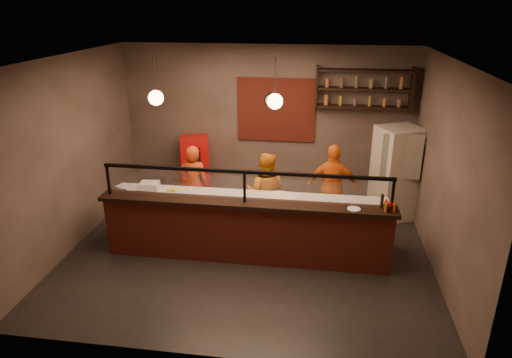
% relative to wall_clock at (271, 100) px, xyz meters
% --- Properties ---
extents(floor, '(6.00, 6.00, 0.00)m').
position_rel_wall_clock_xyz_m(floor, '(-0.10, -2.46, -2.10)').
color(floor, black).
rests_on(floor, ground).
extents(ceiling, '(6.00, 6.00, 0.00)m').
position_rel_wall_clock_xyz_m(ceiling, '(-0.10, -2.46, 1.10)').
color(ceiling, '#342C28').
rests_on(ceiling, wall_back).
extents(wall_back, '(6.00, 0.00, 6.00)m').
position_rel_wall_clock_xyz_m(wall_back, '(-0.10, 0.04, -0.50)').
color(wall_back, '#796558').
rests_on(wall_back, floor).
extents(wall_left, '(0.00, 5.00, 5.00)m').
position_rel_wall_clock_xyz_m(wall_left, '(-3.10, -2.46, -0.50)').
color(wall_left, '#796558').
rests_on(wall_left, floor).
extents(wall_right, '(0.00, 5.00, 5.00)m').
position_rel_wall_clock_xyz_m(wall_right, '(2.90, -2.46, -0.50)').
color(wall_right, '#796558').
rests_on(wall_right, floor).
extents(wall_front, '(6.00, 0.00, 6.00)m').
position_rel_wall_clock_xyz_m(wall_front, '(-0.10, -4.96, -0.50)').
color(wall_front, '#796558').
rests_on(wall_front, floor).
extents(brick_patch, '(1.60, 0.04, 1.30)m').
position_rel_wall_clock_xyz_m(brick_patch, '(0.10, 0.01, -0.20)').
color(brick_patch, maroon).
rests_on(brick_patch, wall_back).
extents(service_counter, '(4.60, 0.25, 1.00)m').
position_rel_wall_clock_xyz_m(service_counter, '(-0.10, -2.76, -1.60)').
color(service_counter, maroon).
rests_on(service_counter, floor).
extents(counter_ledge, '(4.70, 0.37, 0.06)m').
position_rel_wall_clock_xyz_m(counter_ledge, '(-0.10, -2.76, -1.07)').
color(counter_ledge, black).
rests_on(counter_ledge, service_counter).
extents(worktop_cabinet, '(4.60, 0.75, 0.85)m').
position_rel_wall_clock_xyz_m(worktop_cabinet, '(-0.10, -2.26, -1.68)').
color(worktop_cabinet, gray).
rests_on(worktop_cabinet, floor).
extents(worktop, '(4.60, 0.75, 0.05)m').
position_rel_wall_clock_xyz_m(worktop, '(-0.10, -2.26, -1.23)').
color(worktop, silver).
rests_on(worktop, worktop_cabinet).
extents(sneeze_guard, '(4.50, 0.05, 0.52)m').
position_rel_wall_clock_xyz_m(sneeze_guard, '(-0.10, -2.76, -0.73)').
color(sneeze_guard, white).
rests_on(sneeze_guard, counter_ledge).
extents(wall_shelving, '(1.84, 0.28, 0.85)m').
position_rel_wall_clock_xyz_m(wall_shelving, '(1.80, -0.14, 0.30)').
color(wall_shelving, black).
rests_on(wall_shelving, wall_back).
extents(wall_clock, '(0.30, 0.04, 0.30)m').
position_rel_wall_clock_xyz_m(wall_clock, '(0.00, 0.00, 0.00)').
color(wall_clock, black).
rests_on(wall_clock, wall_back).
extents(pendant_left, '(0.24, 0.24, 0.77)m').
position_rel_wall_clock_xyz_m(pendant_left, '(-1.60, -2.26, 0.45)').
color(pendant_left, black).
rests_on(pendant_left, ceiling).
extents(pendant_right, '(0.24, 0.24, 0.77)m').
position_rel_wall_clock_xyz_m(pendant_right, '(0.30, -2.26, 0.45)').
color(pendant_right, black).
rests_on(pendant_right, ceiling).
extents(cook_left, '(0.57, 0.39, 1.53)m').
position_rel_wall_clock_xyz_m(cook_left, '(-1.28, -1.48, -1.33)').
color(cook_left, red).
rests_on(cook_left, floor).
extents(cook_mid, '(0.78, 0.63, 1.51)m').
position_rel_wall_clock_xyz_m(cook_mid, '(0.10, -1.65, -1.34)').
color(cook_mid, orange).
rests_on(cook_mid, floor).
extents(cook_right, '(0.97, 0.45, 1.61)m').
position_rel_wall_clock_xyz_m(cook_right, '(1.29, -1.34, -1.29)').
color(cook_right, orange).
rests_on(cook_right, floor).
extents(fridge, '(0.98, 0.95, 1.80)m').
position_rel_wall_clock_xyz_m(fridge, '(2.50, -0.68, -1.20)').
color(fridge, beige).
rests_on(fridge, floor).
extents(red_cooler, '(0.71, 0.68, 1.35)m').
position_rel_wall_clock_xyz_m(red_cooler, '(-1.59, -0.31, -1.43)').
color(red_cooler, red).
rests_on(red_cooler, floor).
extents(pizza_dough, '(0.70, 0.70, 0.01)m').
position_rel_wall_clock_xyz_m(pizza_dough, '(0.39, -2.15, -1.19)').
color(pizza_dough, '#F1E9CD').
rests_on(pizza_dough, worktop).
extents(prep_tub_a, '(0.33, 0.30, 0.14)m').
position_rel_wall_clock_xyz_m(prep_tub_a, '(-2.25, -2.34, -1.13)').
color(prep_tub_a, silver).
rests_on(prep_tub_a, worktop).
extents(prep_tub_b, '(0.34, 0.28, 0.16)m').
position_rel_wall_clock_xyz_m(prep_tub_b, '(-1.87, -2.19, -1.12)').
color(prep_tub_b, silver).
rests_on(prep_tub_b, worktop).
extents(prep_tub_c, '(0.31, 0.27, 0.13)m').
position_rel_wall_clock_xyz_m(prep_tub_c, '(-1.19, -2.47, -1.13)').
color(prep_tub_c, silver).
rests_on(prep_tub_c, worktop).
extents(rolling_pin, '(0.35, 0.07, 0.06)m').
position_rel_wall_clock_xyz_m(rolling_pin, '(-1.39, -2.15, -1.17)').
color(rolling_pin, yellow).
rests_on(rolling_pin, worktop).
extents(condiment_caddy, '(0.20, 0.18, 0.09)m').
position_rel_wall_clock_xyz_m(condiment_caddy, '(2.10, -2.76, -0.99)').
color(condiment_caddy, black).
rests_on(condiment_caddy, counter_ledge).
extents(pepper_mill, '(0.06, 0.06, 0.22)m').
position_rel_wall_clock_xyz_m(pepper_mill, '(1.99, -2.68, -0.93)').
color(pepper_mill, black).
rests_on(pepper_mill, counter_ledge).
extents(small_plate, '(0.21, 0.21, 0.01)m').
position_rel_wall_clock_xyz_m(small_plate, '(1.57, -2.80, -1.03)').
color(small_plate, silver).
rests_on(small_plate, counter_ledge).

